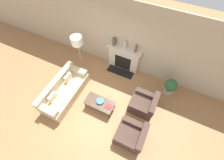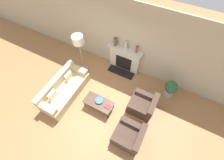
% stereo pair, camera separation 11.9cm
% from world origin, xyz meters
% --- Properties ---
extents(ground_plane, '(18.00, 18.00, 0.00)m').
position_xyz_m(ground_plane, '(0.00, 0.00, 0.00)').
color(ground_plane, '#A87547').
extents(wall_back, '(18.00, 0.06, 2.90)m').
position_xyz_m(wall_back, '(0.00, 2.48, 1.45)').
color(wall_back, '#BCAD8E').
rests_on(wall_back, ground_plane).
extents(fireplace, '(1.38, 0.59, 1.12)m').
position_xyz_m(fireplace, '(0.19, 2.33, 0.54)').
color(fireplace, beige).
rests_on(fireplace, ground_plane).
extents(couch, '(0.85, 2.04, 0.77)m').
position_xyz_m(couch, '(-1.24, 0.11, 0.30)').
color(couch, '#CCB78E').
rests_on(couch, ground_plane).
extents(armchair_near, '(0.87, 0.83, 0.72)m').
position_xyz_m(armchair_near, '(1.60, -0.27, 0.27)').
color(armchair_near, '#4C382D').
rests_on(armchair_near, ground_plane).
extents(armchair_far, '(0.87, 0.83, 0.72)m').
position_xyz_m(armchair_far, '(1.60, 0.91, 0.27)').
color(armchair_far, '#4C382D').
rests_on(armchair_far, ground_plane).
extents(coffee_table, '(1.02, 0.50, 0.40)m').
position_xyz_m(coffee_table, '(0.19, 0.22, 0.37)').
color(coffee_table, '#4C3828').
rests_on(coffee_table, ground_plane).
extents(bowl, '(0.28, 0.28, 0.06)m').
position_xyz_m(bowl, '(0.20, 0.27, 0.44)').
color(bowl, '#38667A').
rests_on(bowl, coffee_table).
extents(book, '(0.25, 0.21, 0.02)m').
position_xyz_m(book, '(0.55, 0.23, 0.41)').
color(book, '#9E2D33').
rests_on(book, coffee_table).
extents(floor_lamp, '(0.41, 0.41, 1.76)m').
position_xyz_m(floor_lamp, '(-1.29, 1.48, 1.50)').
color(floor_lamp, gray).
rests_on(floor_lamp, ground_plane).
extents(mantel_vase_left, '(0.14, 0.14, 0.31)m').
position_xyz_m(mantel_vase_left, '(-0.25, 2.35, 1.27)').
color(mantel_vase_left, brown).
rests_on(mantel_vase_left, fireplace).
extents(mantel_vase_center_left, '(0.11, 0.11, 0.33)m').
position_xyz_m(mantel_vase_center_left, '(0.19, 2.35, 1.28)').
color(mantel_vase_center_left, beige).
rests_on(mantel_vase_center_left, fireplace).
extents(mantel_vase_center_right, '(0.08, 0.08, 0.30)m').
position_xyz_m(mantel_vase_center_right, '(0.62, 2.35, 1.27)').
color(mantel_vase_center_right, brown).
rests_on(mantel_vase_center_right, fireplace).
extents(potted_plant, '(0.46, 0.46, 0.75)m').
position_xyz_m(potted_plant, '(2.25, 1.91, 0.41)').
color(potted_plant, '#B2A899').
rests_on(potted_plant, ground_plane).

